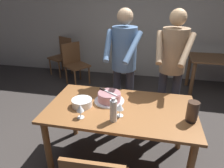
# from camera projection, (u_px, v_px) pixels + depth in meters

# --- Properties ---
(ground_plane) EXTENTS (14.00, 14.00, 0.00)m
(ground_plane) POSITION_uv_depth(u_px,v_px,m) (120.00, 159.00, 2.47)
(ground_plane) COLOR #383330
(back_wall) EXTENTS (10.00, 0.12, 2.70)m
(back_wall) POSITION_uv_depth(u_px,v_px,m) (143.00, 19.00, 4.49)
(back_wall) COLOR #BCB7AD
(back_wall) RESTS_ON ground_plane
(main_dining_table) EXTENTS (1.59, 0.88, 0.75)m
(main_dining_table) POSITION_uv_depth(u_px,v_px,m) (121.00, 116.00, 2.20)
(main_dining_table) COLOR brown
(main_dining_table) RESTS_ON ground_plane
(cake_on_platter) EXTENTS (0.34, 0.34, 0.11)m
(cake_on_platter) POSITION_uv_depth(u_px,v_px,m) (109.00, 97.00, 2.26)
(cake_on_platter) COLOR silver
(cake_on_platter) RESTS_ON main_dining_table
(cake_knife) EXTENTS (0.24, 0.16, 0.02)m
(cake_knife) POSITION_uv_depth(u_px,v_px,m) (105.00, 90.00, 2.28)
(cake_knife) COLOR silver
(cake_knife) RESTS_ON cake_on_platter
(plate_stack) EXTENTS (0.22, 0.22, 0.08)m
(plate_stack) POSITION_uv_depth(u_px,v_px,m) (82.00, 103.00, 2.17)
(plate_stack) COLOR white
(plate_stack) RESTS_ON main_dining_table
(wine_glass_near) EXTENTS (0.08, 0.08, 0.14)m
(wine_glass_near) POSITION_uv_depth(u_px,v_px,m) (120.00, 107.00, 1.97)
(wine_glass_near) COLOR silver
(wine_glass_near) RESTS_ON main_dining_table
(wine_glass_far) EXTENTS (0.08, 0.08, 0.14)m
(wine_glass_far) POSITION_uv_depth(u_px,v_px,m) (80.00, 109.00, 1.94)
(wine_glass_far) COLOR silver
(wine_glass_far) RESTS_ON main_dining_table
(water_bottle) EXTENTS (0.07, 0.07, 0.25)m
(water_bottle) POSITION_uv_depth(u_px,v_px,m) (113.00, 110.00, 1.89)
(water_bottle) COLOR silver
(water_bottle) RESTS_ON main_dining_table
(hurricane_lamp) EXTENTS (0.11, 0.11, 0.21)m
(hurricane_lamp) POSITION_uv_depth(u_px,v_px,m) (192.00, 112.00, 1.88)
(hurricane_lamp) COLOR black
(hurricane_lamp) RESTS_ON main_dining_table
(person_cutting_cake) EXTENTS (0.46, 0.57, 1.72)m
(person_cutting_cake) POSITION_uv_depth(u_px,v_px,m) (124.00, 60.00, 2.62)
(person_cutting_cake) COLOR #2D2D38
(person_cutting_cake) RESTS_ON ground_plane
(person_standing_beside) EXTENTS (0.46, 0.57, 1.72)m
(person_standing_beside) POSITION_uv_depth(u_px,v_px,m) (172.00, 62.00, 2.53)
(person_standing_beside) COLOR #2D2D38
(person_standing_beside) RESTS_ON ground_plane
(background_table) EXTENTS (1.00, 0.70, 0.74)m
(background_table) POSITION_uv_depth(u_px,v_px,m) (215.00, 66.00, 3.91)
(background_table) COLOR brown
(background_table) RESTS_ON ground_plane
(background_chair_0) EXTENTS (0.61, 0.61, 0.90)m
(background_chair_0) POSITION_uv_depth(u_px,v_px,m) (75.00, 62.00, 4.39)
(background_chair_0) COLOR brown
(background_chair_0) RESTS_ON ground_plane
(background_chair_1) EXTENTS (0.55, 0.55, 0.90)m
(background_chair_1) POSITION_uv_depth(u_px,v_px,m) (120.00, 65.00, 4.22)
(background_chair_1) COLOR brown
(background_chair_1) RESTS_ON ground_plane
(background_chair_2) EXTENTS (0.59, 0.59, 0.90)m
(background_chair_2) POSITION_uv_depth(u_px,v_px,m) (62.00, 55.00, 4.93)
(background_chair_2) COLOR brown
(background_chair_2) RESTS_ON ground_plane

